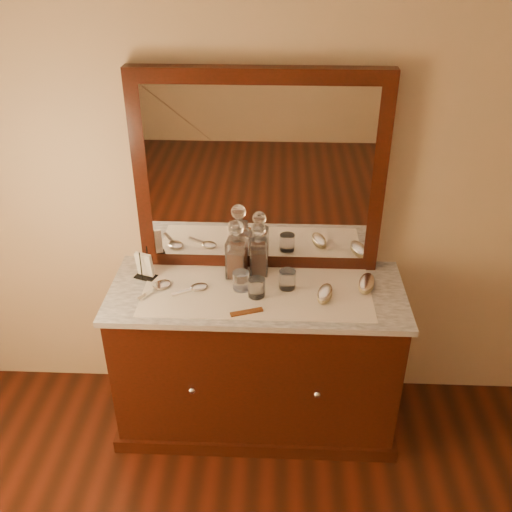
% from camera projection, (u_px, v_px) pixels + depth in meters
% --- Properties ---
extents(dresser_cabinet, '(1.40, 0.55, 0.82)m').
position_uv_depth(dresser_cabinet, '(257.00, 359.00, 2.96)').
color(dresser_cabinet, black).
rests_on(dresser_cabinet, floor).
extents(dresser_plinth, '(1.46, 0.59, 0.08)m').
position_uv_depth(dresser_plinth, '(257.00, 410.00, 3.15)').
color(dresser_plinth, black).
rests_on(dresser_plinth, floor).
extents(knob_left, '(0.04, 0.04, 0.04)m').
position_uv_depth(knob_left, '(192.00, 390.00, 2.71)').
color(knob_left, silver).
rests_on(knob_left, dresser_cabinet).
extents(knob_right, '(0.04, 0.04, 0.04)m').
position_uv_depth(knob_right, '(317.00, 394.00, 2.69)').
color(knob_right, silver).
rests_on(knob_right, dresser_cabinet).
extents(marble_top, '(1.44, 0.59, 0.03)m').
position_uv_depth(marble_top, '(257.00, 292.00, 2.75)').
color(marble_top, white).
rests_on(marble_top, dresser_cabinet).
extents(mirror_frame, '(1.20, 0.08, 1.00)m').
position_uv_depth(mirror_frame, '(259.00, 174.00, 2.70)').
color(mirror_frame, black).
rests_on(mirror_frame, marble_top).
extents(mirror_glass, '(1.06, 0.01, 0.86)m').
position_uv_depth(mirror_glass, '(259.00, 177.00, 2.67)').
color(mirror_glass, white).
rests_on(mirror_glass, marble_top).
extents(lace_runner, '(1.10, 0.45, 0.00)m').
position_uv_depth(lace_runner, '(257.00, 292.00, 2.72)').
color(lace_runner, white).
rests_on(lace_runner, marble_top).
extents(pin_dish, '(0.08, 0.08, 0.01)m').
position_uv_depth(pin_dish, '(243.00, 288.00, 2.74)').
color(pin_dish, white).
rests_on(pin_dish, lace_runner).
extents(comb, '(0.15, 0.08, 0.01)m').
position_uv_depth(comb, '(247.00, 312.00, 2.57)').
color(comb, brown).
rests_on(comb, lace_runner).
extents(napkin_rack, '(0.12, 0.10, 0.16)m').
position_uv_depth(napkin_rack, '(145.00, 266.00, 2.81)').
color(napkin_rack, black).
rests_on(napkin_rack, marble_top).
extents(decanter_left, '(0.11, 0.11, 0.31)m').
position_uv_depth(decanter_left, '(237.00, 255.00, 2.78)').
color(decanter_left, maroon).
rests_on(decanter_left, lace_runner).
extents(decanter_right, '(0.10, 0.10, 0.29)m').
position_uv_depth(decanter_right, '(258.00, 254.00, 2.81)').
color(decanter_right, maroon).
rests_on(decanter_right, lace_runner).
extents(brush_near, '(0.10, 0.16, 0.04)m').
position_uv_depth(brush_near, '(325.00, 294.00, 2.67)').
color(brush_near, '#9C8B5F').
rests_on(brush_near, lace_runner).
extents(brush_far, '(0.11, 0.18, 0.05)m').
position_uv_depth(brush_far, '(366.00, 283.00, 2.74)').
color(brush_far, '#9C8B5F').
rests_on(brush_far, lace_runner).
extents(hand_mirror_outer, '(0.16, 0.20, 0.02)m').
position_uv_depth(hand_mirror_outer, '(159.00, 286.00, 2.74)').
color(hand_mirror_outer, silver).
rests_on(hand_mirror_outer, lace_runner).
extents(hand_mirror_inner, '(0.18, 0.13, 0.02)m').
position_uv_depth(hand_mirror_inner, '(196.00, 288.00, 2.73)').
color(hand_mirror_inner, silver).
rests_on(hand_mirror_inner, lace_runner).
extents(tumblers, '(0.31, 0.16, 0.09)m').
position_uv_depth(tumblers, '(262.00, 283.00, 2.70)').
color(tumblers, white).
rests_on(tumblers, lace_runner).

